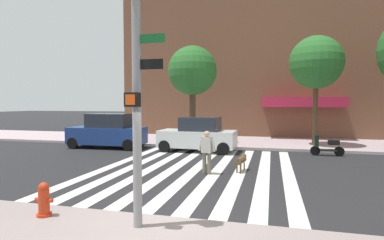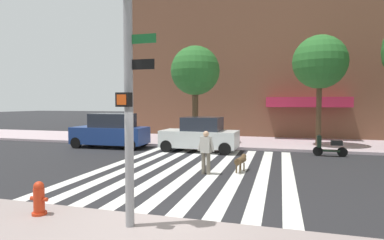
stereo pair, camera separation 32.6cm
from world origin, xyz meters
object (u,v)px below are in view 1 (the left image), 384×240
parked_scooter (327,146)px  pedestrian_dog_walker (207,150)px  parked_car_behind_first (198,135)px  dog_on_leash (241,160)px  fire_hydrant (44,200)px  street_tree_nearest (192,71)px  traffic_light_pole (136,61)px  parked_car_near_curb (108,132)px  street_tree_middle (316,63)px

parked_scooter → pedestrian_dog_walker: pedestrian_dog_walker is taller
parked_car_behind_first → dog_on_leash: 5.38m
fire_hydrant → street_tree_nearest: bearing=90.0°
parked_car_behind_first → dog_on_leash: size_ratio=3.72×
traffic_light_pole → parked_car_near_curb: size_ratio=1.28×
fire_hydrant → dog_on_leash: 7.43m
street_tree_nearest → fire_hydrant: bearing=-90.0°
fire_hydrant → street_tree_middle: size_ratio=0.12×
parked_scooter → pedestrian_dog_walker: bearing=-132.5°
fire_hydrant → parked_car_behind_first: parked_car_behind_first is taller
street_tree_nearest → street_tree_middle: 7.46m
traffic_light_pole → street_tree_middle: 15.13m
parked_car_behind_first → dog_on_leash: (2.81, -4.56, -0.46)m
fire_hydrant → parked_car_behind_first: 11.00m
traffic_light_pole → parked_scooter: bearing=64.5°
parked_car_behind_first → parked_scooter: (6.70, 0.21, -0.42)m
parked_car_near_curb → dog_on_leash: 9.55m
parked_scooter → street_tree_nearest: size_ratio=0.27×
parked_scooter → pedestrian_dog_walker: 7.56m
parked_scooter → parked_car_near_curb: bearing=-179.0°
pedestrian_dog_walker → street_tree_middle: bearing=60.2°
street_tree_nearest → parked_car_near_curb: bearing=-151.0°
parked_car_behind_first → parked_scooter: 6.72m
pedestrian_dog_walker → parked_car_near_curb: bearing=143.2°
street_tree_nearest → pedestrian_dog_walker: street_tree_nearest is taller
parked_car_behind_first → pedestrian_dog_walker: parked_car_behind_first is taller
parked_car_near_curb → street_tree_nearest: (4.59, 2.54, 3.72)m
parked_car_near_curb → pedestrian_dog_walker: bearing=-36.8°
traffic_light_pole → fire_hydrant: (-2.30, 0.09, -3.00)m
street_tree_middle → parked_car_near_curb: bearing=-165.5°
parked_scooter → street_tree_middle: (-0.25, 2.90, 4.58)m
fire_hydrant → pedestrian_dog_walker: pedestrian_dog_walker is taller
parked_car_near_curb → dog_on_leash: parked_car_near_curb is taller
street_tree_nearest → dog_on_leash: size_ratio=5.37×
parked_car_behind_first → pedestrian_dog_walker: size_ratio=2.60×
street_tree_middle → dog_on_leash: 9.67m
street_tree_middle → dog_on_leash: bearing=-115.4°
traffic_light_pole → parked_scooter: 12.83m
street_tree_nearest → street_tree_middle: (7.43, 0.57, 0.37)m
pedestrian_dog_walker → dog_on_leash: size_ratio=1.43×
parked_car_near_curb → dog_on_leash: (8.38, -4.56, -0.53)m
parked_scooter → street_tree_middle: bearing=94.8°
parked_car_behind_first → street_tree_nearest: (-0.97, 2.54, 3.79)m
traffic_light_pole → street_tree_nearest: 13.83m
traffic_light_pole → dog_on_leash: bearing=77.2°
traffic_light_pole → fire_hydrant: bearing=177.7°
traffic_light_pole → pedestrian_dog_walker: traffic_light_pole is taller
traffic_light_pole → parked_car_behind_first: 11.43m
traffic_light_pole → fire_hydrant: size_ratio=7.59×
parked_car_near_curb → parked_scooter: (12.27, 0.21, -0.50)m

